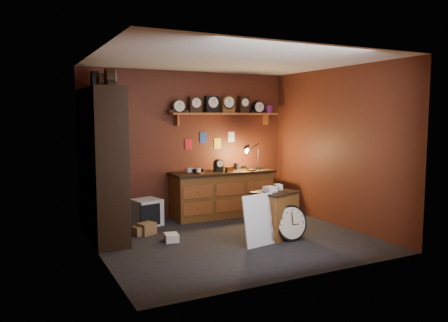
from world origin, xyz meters
TOP-DOWN VIEW (x-y plane):
  - floor at (0.00, 0.00)m, footprint 4.00×4.00m
  - room_shell at (0.04, 0.11)m, footprint 4.02×3.62m
  - shelving_unit at (-1.79, 0.98)m, footprint 0.47×1.60m
  - workbench at (0.56, 1.47)m, footprint 1.97×0.66m
  - low_cabinet at (0.65, -0.20)m, footprint 0.78×0.72m
  - big_round_clock at (0.74, -0.47)m, footprint 0.55×0.17m
  - white_panel at (0.20, -0.46)m, footprint 0.59×0.26m
  - mini_fridge at (-0.95, 1.39)m, footprint 0.53×0.55m
  - floor_box_a at (-1.22, 0.85)m, footprint 0.27×0.25m
  - floor_box_b at (-0.90, 0.29)m, footprint 0.23×0.26m
  - floor_box_c at (-1.12, 0.84)m, footprint 0.31×0.29m

SIDE VIEW (x-z plane):
  - floor at x=0.00m, z-range 0.00..0.00m
  - white_panel at x=0.20m, z-range -0.38..0.38m
  - floor_box_b at x=-0.90m, z-range 0.00..0.12m
  - floor_box_a at x=-1.22m, z-range 0.00..0.14m
  - floor_box_c at x=-1.12m, z-range 0.00..0.19m
  - mini_fridge at x=-0.95m, z-range 0.00..0.45m
  - big_round_clock at x=0.74m, z-range -0.01..0.54m
  - low_cabinet at x=0.65m, z-range -0.01..0.80m
  - workbench at x=0.56m, z-range -0.21..1.15m
  - shelving_unit at x=-1.79m, z-range -0.03..2.54m
  - room_shell at x=0.04m, z-range 0.37..3.08m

